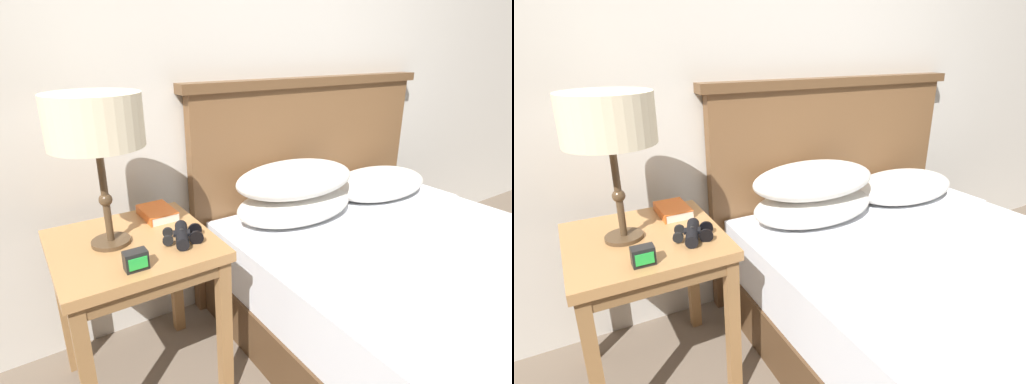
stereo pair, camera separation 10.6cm
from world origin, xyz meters
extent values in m
cube|color=beige|center=(0.00, 1.12, 1.30)|extent=(8.00, 0.06, 2.60)
cube|color=#AD7A47|center=(-0.56, 0.72, 0.60)|extent=(0.53, 0.53, 0.04)
cube|color=brown|center=(-0.56, 0.72, 0.56)|extent=(0.50, 0.50, 0.05)
cube|color=olive|center=(-0.33, 0.49, 0.29)|extent=(0.04, 0.04, 0.59)
cube|color=olive|center=(-0.79, 0.95, 0.29)|extent=(0.04, 0.04, 0.59)
cube|color=olive|center=(-0.33, 0.95, 0.29)|extent=(0.04, 0.04, 0.59)
cube|color=#4E3520|center=(0.51, 0.16, 0.12)|extent=(1.34, 1.71, 0.23)
cube|color=silver|center=(0.51, 0.16, 0.36)|extent=(1.31, 1.67, 0.25)
cube|color=white|center=(0.51, 0.70, 0.49)|extent=(1.28, 0.28, 0.01)
cube|color=brown|center=(0.51, 1.05, 0.53)|extent=(1.40, 0.06, 1.07)
cube|color=brown|center=(0.51, 1.05, 1.09)|extent=(1.47, 0.10, 0.04)
ellipsoid|color=silver|center=(0.23, 0.81, 0.56)|extent=(0.60, 0.36, 0.15)
ellipsoid|color=silver|center=(0.80, 0.81, 0.56)|extent=(0.60, 0.36, 0.15)
ellipsoid|color=silver|center=(0.22, 0.81, 0.69)|extent=(0.60, 0.36, 0.15)
cylinder|color=#4C3823|center=(-0.62, 0.74, 0.63)|extent=(0.13, 0.13, 0.01)
cylinder|color=#4C3823|center=(-0.62, 0.74, 0.80)|extent=(0.02, 0.02, 0.32)
sphere|color=#4C3823|center=(-0.62, 0.74, 0.78)|extent=(0.04, 0.04, 0.04)
cylinder|color=beige|center=(-0.62, 0.74, 1.04)|extent=(0.30, 0.30, 0.17)
cube|color=silver|center=(-0.41, 0.87, 0.64)|extent=(0.11, 0.17, 0.03)
cube|color=orange|center=(-0.41, 0.87, 0.65)|extent=(0.12, 0.18, 0.00)
cube|color=orange|center=(-0.47, 0.87, 0.64)|extent=(0.01, 0.17, 0.03)
cylinder|color=black|center=(-0.42, 0.60, 0.64)|extent=(0.07, 0.10, 0.04)
cylinder|color=black|center=(-0.38, 0.58, 0.64)|extent=(0.05, 0.03, 0.05)
cylinder|color=black|center=(-0.47, 0.61, 0.64)|extent=(0.04, 0.02, 0.04)
cylinder|color=black|center=(-0.40, 0.66, 0.64)|extent=(0.07, 0.10, 0.04)
cylinder|color=black|center=(-0.36, 0.64, 0.64)|extent=(0.05, 0.03, 0.05)
cylinder|color=black|center=(-0.45, 0.67, 0.64)|extent=(0.04, 0.02, 0.04)
cube|color=black|center=(-0.41, 0.63, 0.65)|extent=(0.07, 0.05, 0.01)
cylinder|color=black|center=(-0.41, 0.63, 0.66)|extent=(0.02, 0.02, 0.02)
cube|color=black|center=(-0.60, 0.53, 0.65)|extent=(0.07, 0.04, 0.06)
cube|color=green|center=(-0.60, 0.50, 0.65)|extent=(0.06, 0.00, 0.04)
camera|label=1|loc=(-0.87, -0.56, 1.26)|focal=28.00mm
camera|label=2|loc=(-0.78, -0.61, 1.26)|focal=28.00mm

